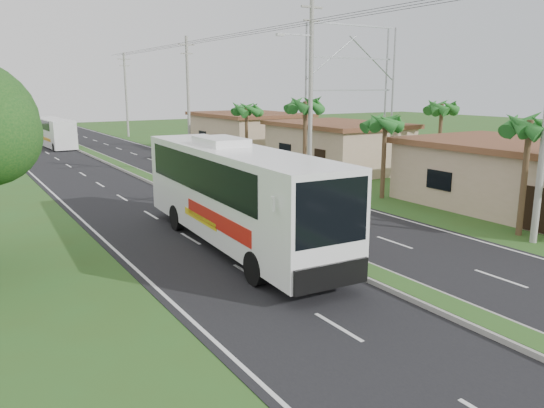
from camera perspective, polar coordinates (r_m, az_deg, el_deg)
ground at (r=17.07m, az=16.45°, el=-9.93°), size 180.00×180.00×0.00m
road_asphalt at (r=33.22m, az=-10.03°, el=1.31°), size 14.00×160.00×0.02m
median_strip at (r=33.21m, az=-10.04°, el=1.46°), size 1.20×160.00×0.18m
lane_edge_left at (r=31.43m, az=-21.42°, el=-0.03°), size 0.12×160.00×0.01m
lane_edge_right at (r=36.19m, az=-0.15°, el=2.40°), size 0.12×160.00×0.01m
shop_near at (r=31.04m, az=25.79°, el=2.78°), size 8.60×12.60×3.52m
shop_mid at (r=41.73m, az=7.00°, el=6.24°), size 7.60×10.60×3.67m
shop_far at (r=53.30m, az=-2.53°, el=7.75°), size 8.60×11.60×3.82m
palm_verge_a at (r=24.92m, az=25.98°, el=7.54°), size 2.40×2.40×5.45m
palm_verge_b at (r=30.99m, az=12.09°, el=8.54°), size 2.40×2.40×5.05m
palm_verge_c at (r=35.97m, az=3.60°, el=10.53°), size 2.40×2.40×5.85m
palm_verge_d at (r=43.88m, az=-2.79°, el=10.15°), size 2.40×2.40×5.25m
palm_behind_shop at (r=38.91m, az=17.80°, el=9.83°), size 2.40×2.40×5.65m
utility_pole_b at (r=34.95m, az=4.14°, el=12.32°), size 3.20×0.28×12.00m
utility_pole_c at (r=52.49m, az=-9.01°, el=11.63°), size 1.60×0.28×11.00m
utility_pole_d at (r=71.34m, az=-15.42°, el=11.34°), size 1.60×0.28×10.50m
billboard_lattice at (r=52.75m, az=8.54°, el=12.90°), size 10.18×1.18×12.07m
coach_bus_main at (r=21.20m, az=-4.07°, el=1.63°), size 3.47×13.48×4.32m
coach_bus_far at (r=61.73m, az=-22.41°, el=7.27°), size 2.64×10.36×2.99m
motorcyclist at (r=19.45m, az=0.59°, el=-3.87°), size 1.69×0.77×2.35m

